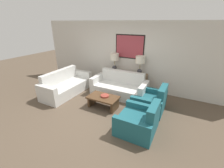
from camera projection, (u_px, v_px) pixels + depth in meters
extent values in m
plane|color=brown|center=(99.00, 113.00, 4.59)|extent=(20.00, 20.00, 0.00)
cube|color=beige|center=(130.00, 56.00, 6.00)|extent=(8.24, 0.10, 2.65)
cube|color=black|center=(130.00, 47.00, 5.81)|extent=(1.18, 0.01, 0.92)
cube|color=#9E3842|center=(129.00, 47.00, 5.81)|extent=(1.10, 0.02, 0.84)
cube|color=brown|center=(126.00, 81.00, 6.15)|extent=(1.66, 0.39, 0.73)
cylinder|color=#333338|center=(115.00, 70.00, 6.23)|extent=(0.16, 0.16, 0.02)
sphere|color=#333338|center=(115.00, 68.00, 6.19)|extent=(0.18, 0.18, 0.18)
cylinder|color=#8C7A51|center=(115.00, 63.00, 6.11)|extent=(0.02, 0.02, 0.23)
cylinder|color=beige|center=(115.00, 57.00, 6.02)|extent=(0.35, 0.35, 0.27)
cylinder|color=#333338|center=(139.00, 74.00, 5.77)|extent=(0.16, 0.16, 0.02)
sphere|color=#333338|center=(140.00, 71.00, 5.73)|extent=(0.18, 0.18, 0.18)
cylinder|color=#8C7A51|center=(140.00, 66.00, 5.65)|extent=(0.02, 0.02, 0.23)
cylinder|color=beige|center=(140.00, 60.00, 5.56)|extent=(0.35, 0.35, 0.27)
cube|color=silver|center=(118.00, 91.00, 5.56)|extent=(1.71, 0.69, 0.40)
cube|color=silver|center=(123.00, 82.00, 5.83)|extent=(1.71, 0.18, 0.89)
cube|color=silver|center=(98.00, 83.00, 6.00)|extent=(0.18, 0.87, 0.65)
cube|color=silver|center=(143.00, 93.00, 5.19)|extent=(0.18, 0.87, 0.65)
cube|color=silver|center=(69.00, 89.00, 5.79)|extent=(0.69, 1.71, 0.40)
cube|color=silver|center=(60.00, 81.00, 5.88)|extent=(0.18, 1.71, 0.89)
cube|color=silver|center=(47.00, 95.00, 5.01)|extent=(0.87, 0.18, 0.65)
cube|color=silver|center=(82.00, 78.00, 6.55)|extent=(0.87, 0.18, 0.65)
cube|color=#4C331E|center=(103.00, 97.00, 4.80)|extent=(0.98, 0.59, 0.05)
cube|color=#4C331E|center=(92.00, 100.00, 5.05)|extent=(0.07, 0.47, 0.33)
cube|color=#4C331E|center=(115.00, 106.00, 4.69)|extent=(0.07, 0.47, 0.33)
cylinder|color=#93382D|center=(105.00, 96.00, 4.79)|extent=(0.27, 0.27, 0.05)
cube|color=#1E5B66|center=(146.00, 103.00, 4.79)|extent=(0.75, 0.71, 0.39)
cube|color=#1E5B66|center=(162.00, 100.00, 4.50)|extent=(0.18, 0.71, 0.85)
cube|color=#1E5B66|center=(152.00, 96.00, 5.07)|extent=(0.93, 0.14, 0.55)
cube|color=#1E5B66|center=(145.00, 108.00, 4.37)|extent=(0.93, 0.14, 0.55)
cube|color=#1E5B66|center=(134.00, 123.00, 3.86)|extent=(0.75, 0.71, 0.39)
cube|color=#1E5B66|center=(152.00, 120.00, 3.57)|extent=(0.18, 0.71, 0.85)
cube|color=#1E5B66|center=(142.00, 113.00, 4.13)|extent=(0.93, 0.14, 0.55)
cube|color=#1E5B66|center=(131.00, 131.00, 3.44)|extent=(0.93, 0.14, 0.55)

